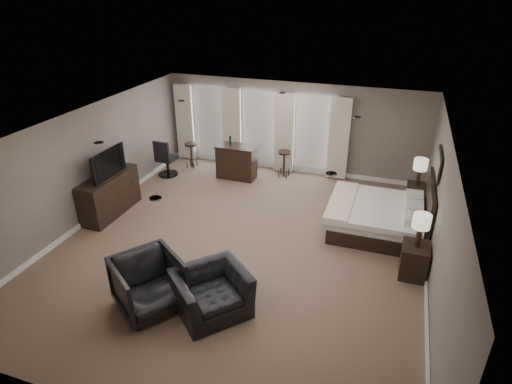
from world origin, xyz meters
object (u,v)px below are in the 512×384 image
(tv, at_px, (106,173))
(bar_counter, at_px, (237,162))
(nightstand_far, at_px, (415,196))
(nightstand_near, at_px, (414,260))
(bed, at_px, (375,204))
(desk_chair, at_px, (167,157))
(bar_stool_left, at_px, (191,155))
(bar_stool_right, at_px, (284,164))
(lamp_near, at_px, (420,231))
(dresser, at_px, (110,195))
(armchair_near, at_px, (211,286))
(lamp_far, at_px, (419,172))
(armchair_far, at_px, (149,282))

(tv, relative_size, bar_counter, 1.04)
(nightstand_far, distance_m, bar_counter, 4.82)
(nightstand_near, xyz_separation_m, nightstand_far, (0.00, 2.90, -0.03))
(bed, relative_size, desk_chair, 1.88)
(bar_stool_left, relative_size, bar_stool_right, 0.97)
(nightstand_near, xyz_separation_m, bar_stool_right, (-3.56, 3.62, 0.06))
(lamp_near, bearing_deg, bar_stool_left, 151.92)
(lamp_near, xyz_separation_m, dresser, (-6.92, 0.20, -0.49))
(armchair_near, distance_m, desk_chair, 5.96)
(nightstand_far, xyz_separation_m, lamp_near, (0.00, -2.90, 0.69))
(bed, relative_size, lamp_far, 3.01)
(armchair_far, relative_size, bar_counter, 0.96)
(nightstand_far, distance_m, armchair_far, 6.80)
(lamp_near, distance_m, dresser, 6.94)
(bar_stool_left, distance_m, desk_chair, 0.87)
(armchair_near, xyz_separation_m, bar_counter, (-1.59, 5.28, -0.04))
(nightstand_far, bearing_deg, armchair_near, -122.47)
(armchair_far, bearing_deg, armchair_near, -40.89)
(dresser, height_order, tv, tv)
(bed, bearing_deg, dresser, -168.32)
(armchair_far, bearing_deg, bar_counter, 41.38)
(nightstand_near, distance_m, nightstand_far, 2.90)
(nightstand_far, height_order, lamp_far, lamp_far)
(nightstand_far, bearing_deg, desk_chair, -177.82)
(lamp_near, bearing_deg, bar_counter, 146.95)
(nightstand_far, xyz_separation_m, armchair_far, (-4.25, -5.30, 0.24))
(nightstand_near, height_order, tv, tv)
(lamp_far, distance_m, bar_stool_left, 6.41)
(bar_stool_left, bearing_deg, desk_chair, -117.58)
(nightstand_far, bearing_deg, bar_counter, 177.27)
(lamp_near, bearing_deg, nightstand_far, 90.00)
(bar_counter, bearing_deg, armchair_far, -84.27)
(dresser, bearing_deg, bar_stool_left, 80.13)
(bed, distance_m, desk_chair, 5.99)
(lamp_near, bearing_deg, desk_chair, 158.64)
(nightstand_near, distance_m, armchair_far, 4.89)
(nightstand_near, bearing_deg, lamp_far, 90.00)
(lamp_near, xyz_separation_m, bar_stool_right, (-3.56, 3.62, -0.60))
(armchair_near, bearing_deg, bar_stool_right, 45.45)
(bed, xyz_separation_m, bar_counter, (-3.92, 1.68, -0.17))
(desk_chair, bearing_deg, bar_stool_right, -159.71)
(dresser, xyz_separation_m, armchair_far, (2.67, -2.61, 0.04))
(nightstand_near, xyz_separation_m, lamp_near, (0.00, 0.00, 0.66))
(armchair_far, bearing_deg, nightstand_far, -3.08)
(desk_chair, bearing_deg, lamp_far, -174.43)
(lamp_near, relative_size, armchair_near, 0.56)
(bar_counter, bearing_deg, tv, -125.80)
(tv, height_order, bar_stool_right, tv)
(tv, xyz_separation_m, bar_stool_left, (0.56, 3.19, -0.68))
(tv, bearing_deg, desk_chair, -3.80)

